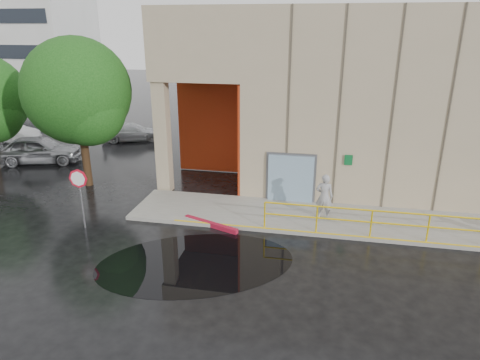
% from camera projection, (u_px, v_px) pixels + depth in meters
% --- Properties ---
extents(ground, '(120.00, 120.00, 0.00)m').
position_uv_depth(ground, '(266.00, 278.00, 13.02)').
color(ground, black).
rests_on(ground, ground).
extents(sidewalk, '(20.00, 3.00, 0.15)m').
position_uv_depth(sidewalk, '(385.00, 224.00, 16.41)').
color(sidewalk, gray).
rests_on(sidewalk, ground).
extents(building, '(20.00, 10.17, 8.00)m').
position_uv_depth(building, '(403.00, 92.00, 20.77)').
color(building, tan).
rests_on(building, ground).
extents(guardrail, '(9.56, 0.06, 1.03)m').
position_uv_depth(guardrail, '(399.00, 225.00, 14.91)').
color(guardrail, yellow).
rests_on(guardrail, sidewalk).
extents(distant_building, '(12.00, 8.08, 15.00)m').
position_uv_depth(distant_building, '(21.00, 22.00, 41.39)').
color(distant_building, silver).
rests_on(distant_building, ground).
extents(person, '(0.69, 0.49, 1.81)m').
position_uv_depth(person, '(324.00, 197.00, 16.40)').
color(person, '#98989C').
rests_on(person, sidewalk).
extents(stop_sign, '(0.71, 0.10, 2.35)m').
position_uv_depth(stop_sign, '(79.00, 185.00, 15.62)').
color(stop_sign, slate).
rests_on(stop_sign, ground).
extents(red_curb, '(2.30, 1.05, 0.18)m').
position_uv_depth(red_curb, '(211.00, 224.00, 16.31)').
color(red_curb, maroon).
rests_on(red_curb, ground).
extents(puddle, '(7.39, 5.99, 0.01)m').
position_uv_depth(puddle, '(196.00, 263.00, 13.84)').
color(puddle, black).
rests_on(puddle, ground).
extents(car_a, '(4.83, 3.04, 1.53)m').
position_uv_depth(car_a, '(39.00, 149.00, 23.65)').
color(car_a, '#9EA0A5').
rests_on(car_a, ground).
extents(car_b, '(4.16, 1.65, 1.35)m').
position_uv_depth(car_b, '(8.00, 132.00, 27.88)').
color(car_b, white).
rests_on(car_b, ground).
extents(car_c, '(4.33, 3.00, 1.16)m').
position_uv_depth(car_c, '(132.00, 132.00, 28.29)').
color(car_c, '#B8BABF').
rests_on(car_c, ground).
extents(tree_near, '(4.77, 4.77, 6.86)m').
position_uv_depth(tree_near, '(80.00, 96.00, 19.05)').
color(tree_near, black).
rests_on(tree_near, ground).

